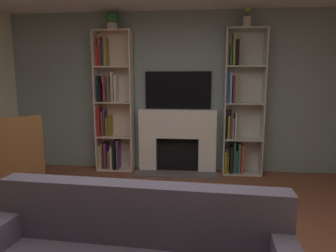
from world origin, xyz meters
The scene contains 9 objects.
wall_back_accent centered at (0.00, 2.77, 1.30)m, with size 5.78×0.06×2.60m, color gray.
fireplace centered at (0.00, 2.62, 0.54)m, with size 1.36×0.52×1.03m.
tv centered at (0.00, 2.71, 1.34)m, with size 1.07×0.06×0.61m, color black.
bookshelf_left centered at (-1.11, 2.63, 1.06)m, with size 0.61×0.28×2.29m.
bookshelf_right centered at (0.97, 2.63, 1.05)m, with size 0.61×0.29×2.29m.
potted_plant centered at (-1.05, 2.59, 2.44)m, with size 0.20×0.20×0.29m.
vase_with_flowers centered at (1.05, 2.59, 2.41)m, with size 0.12×0.12×0.29m.
armchair centered at (-1.86, 0.98, 0.54)m, with size 0.91×0.91×1.11m.
coffee_table centered at (-0.05, 0.04, 0.38)m, with size 0.91×0.46×0.44m.
Camera 1 is at (0.34, -2.21, 1.53)m, focal length 31.97 mm.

